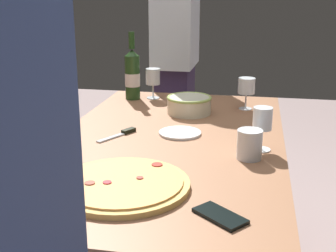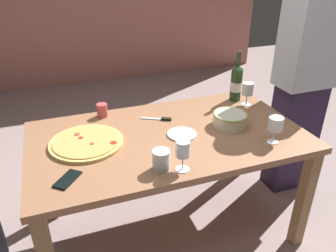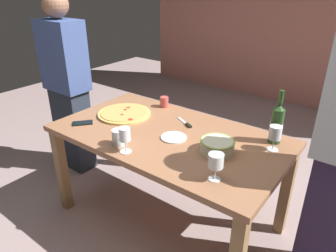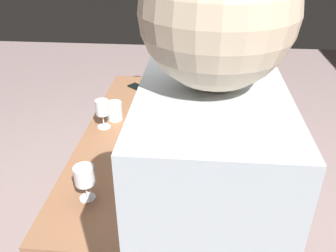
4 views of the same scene
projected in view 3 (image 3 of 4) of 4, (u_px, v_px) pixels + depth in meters
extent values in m
plane|color=gray|center=(168.00, 217.00, 2.45)|extent=(8.00, 8.00, 0.00)
cube|color=#956343|center=(168.00, 136.00, 2.14)|extent=(1.60, 0.90, 0.04)
cube|color=olive|center=(62.00, 170.00, 2.42)|extent=(0.07, 0.07, 0.71)
cube|color=olive|center=(131.00, 134.00, 2.99)|extent=(0.07, 0.07, 0.71)
cube|color=olive|center=(286.00, 192.00, 2.18)|extent=(0.07, 0.07, 0.71)
cube|color=#B87162|center=(310.00, 15.00, 4.21)|extent=(5.09, 0.16, 2.54)
cylinder|color=#E2BB63|center=(124.00, 114.00, 2.42)|extent=(0.41, 0.41, 0.02)
cylinder|color=#EA9E50|center=(124.00, 112.00, 2.41)|extent=(0.37, 0.37, 0.01)
cylinder|color=#B2272C|center=(125.00, 110.00, 2.45)|extent=(0.03, 0.03, 0.00)
cylinder|color=#9B3E2C|center=(128.00, 107.00, 2.49)|extent=(0.03, 0.03, 0.00)
cylinder|color=#A1352A|center=(122.00, 115.00, 2.36)|extent=(0.02, 0.02, 0.00)
cylinder|color=#AF261B|center=(130.00, 119.00, 2.28)|extent=(0.04, 0.04, 0.00)
cylinder|color=beige|center=(217.00, 146.00, 1.88)|extent=(0.21, 0.21, 0.08)
torus|color=#9DB759|center=(218.00, 141.00, 1.86)|extent=(0.21, 0.21, 0.01)
cylinder|color=#22411B|center=(276.00, 126.00, 1.97)|extent=(0.08, 0.08, 0.23)
cone|color=#22411B|center=(279.00, 107.00, 1.91)|extent=(0.08, 0.08, 0.04)
cylinder|color=#22411B|center=(281.00, 97.00, 1.88)|extent=(0.03, 0.03, 0.09)
cylinder|color=silver|center=(276.00, 128.00, 1.97)|extent=(0.08, 0.08, 0.07)
cylinder|color=white|center=(214.00, 179.00, 1.64)|extent=(0.07, 0.07, 0.00)
cylinder|color=white|center=(215.00, 173.00, 1.62)|extent=(0.01, 0.01, 0.07)
cylinder|color=white|center=(216.00, 161.00, 1.59)|extent=(0.08, 0.08, 0.08)
cylinder|color=maroon|center=(216.00, 165.00, 1.60)|extent=(0.07, 0.07, 0.03)
cylinder|color=white|center=(272.00, 149.00, 1.92)|extent=(0.07, 0.07, 0.00)
cylinder|color=white|center=(273.00, 144.00, 1.91)|extent=(0.01, 0.01, 0.07)
cylinder|color=white|center=(275.00, 133.00, 1.87)|extent=(0.08, 0.08, 0.08)
cylinder|color=maroon|center=(275.00, 137.00, 1.88)|extent=(0.07, 0.07, 0.03)
cylinder|color=white|center=(126.00, 151.00, 1.90)|extent=(0.07, 0.07, 0.00)
cylinder|color=white|center=(125.00, 146.00, 1.88)|extent=(0.01, 0.01, 0.08)
cylinder|color=white|center=(125.00, 134.00, 1.85)|extent=(0.07, 0.07, 0.08)
cylinder|color=maroon|center=(125.00, 138.00, 1.86)|extent=(0.06, 0.06, 0.03)
cylinder|color=#BE4A47|center=(164.00, 102.00, 2.55)|extent=(0.07, 0.07, 0.09)
cylinder|color=white|center=(119.00, 137.00, 1.96)|extent=(0.09, 0.09, 0.10)
cylinder|color=white|center=(174.00, 137.00, 2.06)|extent=(0.17, 0.17, 0.01)
cube|color=black|center=(83.00, 123.00, 2.27)|extent=(0.15, 0.16, 0.01)
cube|color=silver|center=(183.00, 121.00, 2.31)|extent=(0.14, 0.09, 0.01)
cube|color=black|center=(188.00, 125.00, 2.23)|extent=(0.07, 0.05, 0.02)
cube|color=#2C203C|center=(334.00, 223.00, 1.79)|extent=(0.34, 0.20, 0.86)
cube|color=#252E3A|center=(73.00, 129.00, 2.98)|extent=(0.35, 0.20, 0.81)
cube|color=#3A508A|center=(63.00, 56.00, 2.68)|extent=(0.41, 0.24, 0.60)
sphere|color=#906248|center=(55.00, 4.00, 2.50)|extent=(0.22, 0.22, 0.22)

